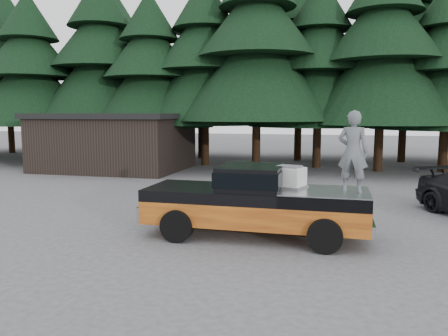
% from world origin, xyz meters
% --- Properties ---
extents(ground, '(120.00, 120.00, 0.00)m').
position_xyz_m(ground, '(0.00, 0.00, 0.00)').
color(ground, '#4B4B4D').
rests_on(ground, ground).
extents(pickup_truck, '(6.00, 2.04, 1.33)m').
position_xyz_m(pickup_truck, '(1.60, -0.05, 0.67)').
color(pickup_truck, orange).
rests_on(pickup_truck, ground).
extents(truck_cab, '(1.66, 1.90, 0.59)m').
position_xyz_m(truck_cab, '(1.50, -0.05, 1.62)').
color(truck_cab, black).
rests_on(truck_cab, pickup_truck).
extents(air_compressor, '(0.93, 0.85, 0.52)m').
position_xyz_m(air_compressor, '(2.45, 0.18, 1.59)').
color(air_compressor, silver).
rests_on(air_compressor, pickup_truck).
extents(man_on_bed, '(0.83, 0.63, 2.03)m').
position_xyz_m(man_on_bed, '(4.04, -0.11, 2.35)').
color(man_on_bed, '#565C5E').
rests_on(man_on_bed, pickup_truck).
extents(utility_building, '(8.40, 6.40, 3.30)m').
position_xyz_m(utility_building, '(-9.00, 12.00, 1.67)').
color(utility_building, black).
rests_on(utility_building, ground).
extents(treeline, '(60.15, 16.05, 17.50)m').
position_xyz_m(treeline, '(0.42, 17.20, 7.72)').
color(treeline, black).
rests_on(treeline, ground).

